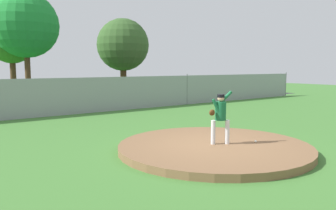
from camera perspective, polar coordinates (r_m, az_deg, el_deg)
The scene contains 11 objects.
ground_plane at distance 14.91m, azimuth -8.79°, elevation -3.17°, with size 80.00×80.00×0.00m, color #427A33.
asphalt_strip at distance 22.68m, azimuth -19.15°, elevation -0.16°, with size 44.00×7.00×0.01m, color #2B2B2D.
pitchers_mound at distance 10.14m, azimuth 7.82°, elevation -7.12°, with size 5.68×5.68×0.20m, color brown.
pitcher_youth at distance 9.97m, azimuth 8.85°, elevation -1.47°, with size 0.78×0.36×1.58m.
baseball at distance 10.53m, azimuth 14.63°, elevation -5.99°, with size 0.07×0.07×0.07m, color white.
chainlink_fence at distance 18.38m, azimuth -14.84°, elevation 1.52°, with size 37.64×0.07×2.02m.
parked_car_red at distance 27.89m, azimuth 1.17°, elevation 2.93°, with size 2.04×4.17×1.62m.
parked_car_charcoal at distance 23.82m, azimuth -10.19°, elevation 2.39°, with size 2.20×4.27×1.75m.
tree_slender_far at distance 31.30m, azimuth -25.02°, elevation 9.73°, with size 3.72×3.72×6.50m.
tree_tall_centre at distance 29.71m, azimuth -23.01°, elevation 12.34°, with size 5.20×5.20×8.41m.
tree_bushy_near at distance 32.83m, azimuth -7.65°, elevation 10.05°, with size 4.96×4.96×7.08m.
Camera 1 is at (-7.02, -6.93, 2.47)m, focal length 35.92 mm.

